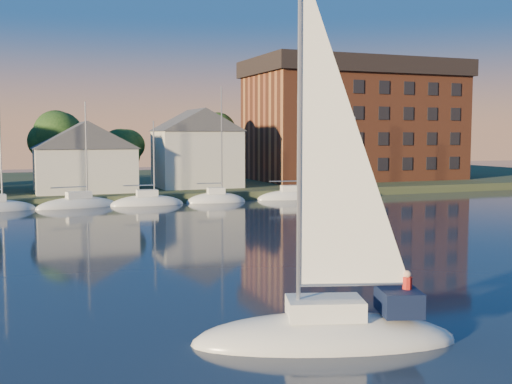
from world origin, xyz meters
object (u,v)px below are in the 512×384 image
clubhouse_east (197,147)px  hero_sailboat (329,326)px  condo_block (354,120)px  clubhouse_centre (84,156)px

clubhouse_east → hero_sailboat: bearing=-101.4°
condo_block → hero_sailboat: 74.48m
clubhouse_centre → clubhouse_east: (14.00, 2.00, 0.87)m
condo_block → clubhouse_east: bearing=-167.1°
clubhouse_centre → hero_sailboat: hero_sailboat is taller
clubhouse_east → condo_block: (26.00, 5.95, 3.79)m
clubhouse_east → hero_sailboat: (-11.66, -57.65, -5.38)m
clubhouse_east → condo_block: bearing=12.9°
hero_sailboat → clubhouse_centre: bearing=-70.2°
hero_sailboat → condo_block: bearing=-103.2°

